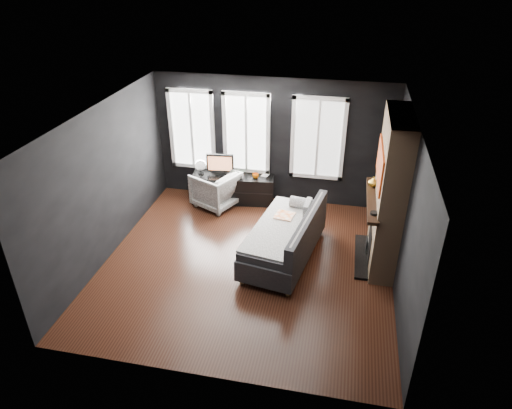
% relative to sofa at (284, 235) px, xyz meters
% --- Properties ---
extents(floor, '(5.00, 5.00, 0.00)m').
position_rel_sofa_xyz_m(floor, '(-0.60, -0.34, -0.47)').
color(floor, black).
rests_on(floor, ground).
extents(ceiling, '(5.00, 5.00, 0.00)m').
position_rel_sofa_xyz_m(ceiling, '(-0.60, -0.34, 2.23)').
color(ceiling, white).
rests_on(ceiling, ground).
extents(wall_back, '(5.00, 0.02, 2.70)m').
position_rel_sofa_xyz_m(wall_back, '(-0.60, 2.16, 0.88)').
color(wall_back, black).
rests_on(wall_back, ground).
extents(wall_left, '(0.02, 5.00, 2.70)m').
position_rel_sofa_xyz_m(wall_left, '(-3.10, -0.34, 0.88)').
color(wall_left, black).
rests_on(wall_left, ground).
extents(wall_right, '(0.02, 5.00, 2.70)m').
position_rel_sofa_xyz_m(wall_right, '(1.90, -0.34, 0.88)').
color(wall_right, black).
rests_on(wall_right, ground).
extents(windows, '(4.00, 0.16, 1.76)m').
position_rel_sofa_xyz_m(windows, '(-1.05, 2.12, 1.91)').
color(windows, white).
rests_on(windows, wall_back).
extents(fireplace, '(0.70, 1.62, 2.70)m').
position_rel_sofa_xyz_m(fireplace, '(1.70, 0.26, 0.88)').
color(fireplace, '#93724C').
rests_on(fireplace, floor).
extents(sofa, '(1.45, 2.34, 0.94)m').
position_rel_sofa_xyz_m(sofa, '(0.00, 0.00, 0.00)').
color(sofa, '#242426').
rests_on(sofa, floor).
extents(stripe_pillow, '(0.13, 0.40, 0.40)m').
position_rel_sofa_xyz_m(stripe_pillow, '(0.34, 0.55, 0.21)').
color(stripe_pillow, gray).
rests_on(stripe_pillow, sofa).
extents(armchair, '(1.07, 1.09, 0.86)m').
position_rel_sofa_xyz_m(armchair, '(-1.72, 1.61, -0.04)').
color(armchair, white).
rests_on(armchair, floor).
extents(media_console, '(1.83, 0.75, 0.61)m').
position_rel_sofa_xyz_m(media_console, '(-1.40, 1.90, -0.16)').
color(media_console, black).
rests_on(media_console, floor).
extents(monitor, '(0.60, 0.19, 0.53)m').
position_rel_sofa_xyz_m(monitor, '(-1.69, 1.90, 0.41)').
color(monitor, black).
rests_on(monitor, media_console).
extents(desk_fan, '(0.29, 0.29, 0.34)m').
position_rel_sofa_xyz_m(desk_fan, '(-2.11, 1.83, 0.31)').
color(desk_fan, gray).
rests_on(desk_fan, media_console).
extents(mug, '(0.14, 0.11, 0.14)m').
position_rel_sofa_xyz_m(mug, '(-0.90, 1.87, 0.21)').
color(mug, orange).
rests_on(mug, media_console).
extents(book, '(0.14, 0.05, 0.20)m').
position_rel_sofa_xyz_m(book, '(-0.79, 2.04, 0.24)').
color(book, '#B1A48B').
rests_on(book, media_console).
extents(storage_box, '(0.24, 0.19, 0.11)m').
position_rel_sofa_xyz_m(storage_box, '(-1.27, 1.83, 0.20)').
color(storage_box, '#317E33').
rests_on(storage_box, media_console).
extents(mantel_vase, '(0.19, 0.20, 0.17)m').
position_rel_sofa_xyz_m(mantel_vase, '(1.45, 0.71, 0.85)').
color(mantel_vase, gold).
rests_on(mantel_vase, fireplace).
extents(mantel_clock, '(0.14, 0.14, 0.04)m').
position_rel_sofa_xyz_m(mantel_clock, '(1.45, -0.29, 0.78)').
color(mantel_clock, black).
rests_on(mantel_clock, fireplace).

